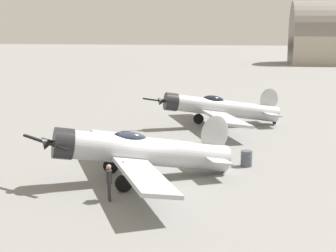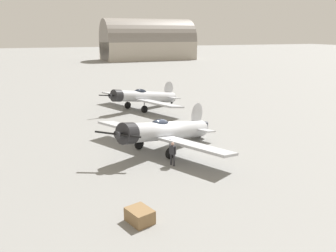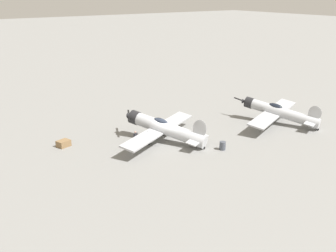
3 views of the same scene
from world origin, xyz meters
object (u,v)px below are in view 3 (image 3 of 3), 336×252
fuel_drum (223,146)px  ground_crew_mechanic (135,137)px  airplane_mid_apron (278,112)px  equipment_crate (64,143)px  airplane_foreground (164,128)px

fuel_drum → ground_crew_mechanic: bearing=-41.0°
airplane_mid_apron → fuel_drum: size_ratio=14.24×
equipment_crate → ground_crew_mechanic: bearing=146.1°
equipment_crate → fuel_drum: (-12.80, 9.92, 0.10)m
airplane_mid_apron → fuel_drum: airplane_mid_apron is taller
airplane_mid_apron → equipment_crate: size_ratio=8.22×
airplane_mid_apron → ground_crew_mechanic: bearing=56.2°
airplane_foreground → fuel_drum: (-3.54, 5.27, -1.05)m
equipment_crate → fuel_drum: fuel_drum is taller
airplane_foreground → ground_crew_mechanic: (3.14, -0.54, -0.50)m
equipment_crate → fuel_drum: size_ratio=1.73×
airplane_foreground → ground_crew_mechanic: size_ratio=7.31×
ground_crew_mechanic → equipment_crate: ground_crew_mechanic is taller
airplane_foreground → fuel_drum: size_ratio=13.91×
airplane_foreground → airplane_mid_apron: bearing=-127.9°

